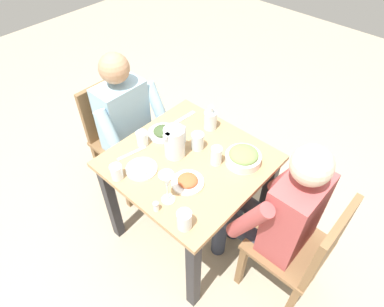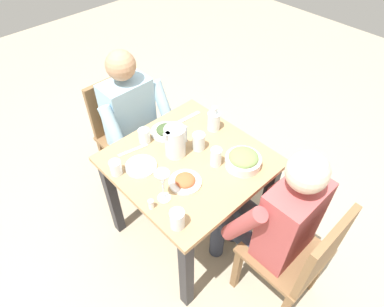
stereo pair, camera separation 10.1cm
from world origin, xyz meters
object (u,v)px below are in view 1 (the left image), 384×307
at_px(plate_yoghurt, 141,168).
at_px(water_glass_center, 184,220).
at_px(chair_near, 304,249).
at_px(water_pitcher, 175,142).
at_px(chair_far, 117,132).
at_px(dining_table, 189,175).
at_px(diner_near, 276,212).
at_px(wine_glass, 167,182).
at_px(plate_dolmas, 163,132).
at_px(salt_shaker, 156,207).
at_px(diner_far, 133,129).
at_px(plate_rice_curry, 188,181).
at_px(water_glass_near_right, 117,172).
at_px(water_glass_near_left, 198,141).
at_px(water_glass_far_right, 216,156).
at_px(salad_bowl, 243,157).
at_px(water_glass_by_pitcher, 142,138).
at_px(oil_carafe, 210,121).

relative_size(plate_yoghurt, water_glass_center, 1.69).
height_order(chair_near, water_pitcher, water_pitcher).
height_order(chair_far, water_pitcher, water_pitcher).
relative_size(dining_table, diner_near, 0.71).
bearing_deg(chair_far, wine_glass, -109.70).
xyz_separation_m(plate_dolmas, wine_glass, (-0.34, -0.39, 0.12)).
distance_m(water_pitcher, salt_shaker, 0.41).
height_order(diner_far, plate_rice_curry, diner_far).
xyz_separation_m(chair_near, water_glass_near_right, (-0.46, 0.94, 0.29)).
bearing_deg(salt_shaker, plate_yoghurt, 63.19).
distance_m(chair_far, diner_near, 1.30).
xyz_separation_m(water_glass_near_left, water_glass_far_right, (-0.02, -0.16, 0.00)).
xyz_separation_m(salad_bowl, wine_glass, (-0.47, 0.12, 0.10)).
distance_m(plate_dolmas, water_glass_by_pitcher, 0.15).
height_order(water_glass_by_pitcher, water_glass_near_right, water_glass_by_pitcher).
relative_size(plate_yoghurt, water_glass_far_right, 1.55).
distance_m(water_glass_by_pitcher, water_glass_far_right, 0.46).
bearing_deg(chair_far, oil_carafe, -67.40).
bearing_deg(dining_table, water_pitcher, 104.50).
relative_size(salad_bowl, water_glass_center, 1.95).
bearing_deg(plate_dolmas, oil_carafe, -35.96).
xyz_separation_m(plate_yoghurt, water_glass_near_right, (-0.12, 0.06, 0.03)).
bearing_deg(water_glass_near_right, salad_bowl, -38.32).
relative_size(dining_table, water_pitcher, 4.35).
bearing_deg(water_glass_near_right, wine_glass, -75.88).
height_order(dining_table, wine_glass, wine_glass).
height_order(water_glass_near_left, oil_carafe, oil_carafe).
xyz_separation_m(dining_table, water_pitcher, (-0.02, 0.09, 0.23)).
relative_size(salad_bowl, plate_dolmas, 1.09).
bearing_deg(plate_dolmas, water_pitcher, -112.54).
height_order(chair_near, wine_glass, wine_glass).
bearing_deg(water_glass_center, diner_far, 66.09).
xyz_separation_m(plate_rice_curry, salt_shaker, (-0.23, -0.00, 0.01)).
xyz_separation_m(water_glass_near_left, oil_carafe, (0.19, 0.06, 0.00)).
height_order(diner_near, water_pitcher, diner_near).
xyz_separation_m(chair_near, salad_bowl, (0.09, 0.51, 0.29)).
xyz_separation_m(plate_rice_curry, oil_carafe, (0.43, 0.21, 0.04)).
bearing_deg(oil_carafe, plate_yoghurt, 174.89).
bearing_deg(chair_near, wine_glass, 121.27).
relative_size(chair_near, oil_carafe, 5.26).
distance_m(plate_yoghurt, wine_glass, 0.29).
bearing_deg(diner_near, chair_far, 93.30).
distance_m(water_pitcher, water_glass_by_pitcher, 0.22).
xyz_separation_m(oil_carafe, salt_shaker, (-0.66, -0.21, -0.03)).
xyz_separation_m(chair_near, plate_rice_curry, (-0.24, 0.63, 0.27)).
xyz_separation_m(diner_near, salt_shaker, (-0.47, 0.43, 0.13)).
xyz_separation_m(water_glass_near_right, wine_glass, (0.08, -0.31, 0.10)).
distance_m(water_glass_near_right, water_glass_center, 0.48).
height_order(water_glass_center, oil_carafe, oil_carafe).
bearing_deg(water_pitcher, plate_yoghurt, 166.79).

